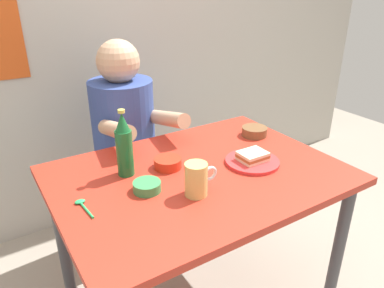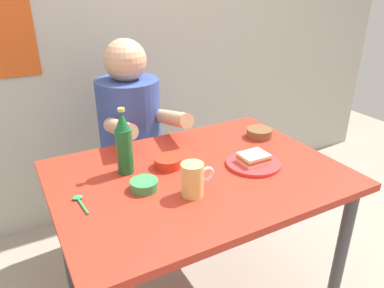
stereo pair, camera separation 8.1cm
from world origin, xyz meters
TOP-DOWN VIEW (x-y plane):
  - wall_back at (-0.00, 1.05)m, footprint 4.40×0.09m
  - dining_table at (0.00, 0.00)m, footprint 1.10×0.80m
  - stool at (-0.05, 0.63)m, footprint 0.34×0.34m
  - person_seated at (-0.05, 0.62)m, footprint 0.33×0.56m
  - plate_orange at (0.22, -0.05)m, footprint 0.22×0.22m
  - sandwich at (0.22, -0.05)m, footprint 0.11×0.09m
  - beer_mug at (-0.09, -0.13)m, footprint 0.13×0.08m
  - beer_bottle at (-0.25, 0.13)m, footprint 0.06×0.06m
  - condiment_bowl_brown at (0.42, 0.16)m, footprint 0.12×0.12m
  - sauce_bowl_chili at (-0.08, 0.10)m, footprint 0.11×0.11m
  - dip_bowl_green at (-0.23, -0.02)m, footprint 0.10×0.10m
  - spoon at (-0.45, 0.01)m, footprint 0.04×0.12m

SIDE VIEW (x-z plane):
  - stool at x=-0.05m, z-range 0.12..0.57m
  - dining_table at x=0.00m, z-range 0.28..1.02m
  - spoon at x=-0.45m, z-range 0.74..0.75m
  - plate_orange at x=0.22m, z-range 0.74..0.75m
  - dip_bowl_green at x=-0.23m, z-range 0.74..0.78m
  - sauce_bowl_chili at x=-0.08m, z-range 0.74..0.78m
  - condiment_bowl_brown at x=0.42m, z-range 0.74..0.78m
  - person_seated at x=-0.05m, z-range 0.41..1.13m
  - sandwich at x=0.22m, z-range 0.75..0.79m
  - beer_mug at x=-0.09m, z-range 0.74..0.86m
  - beer_bottle at x=-0.25m, z-range 0.73..0.99m
  - wall_back at x=0.00m, z-range 0.00..2.60m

